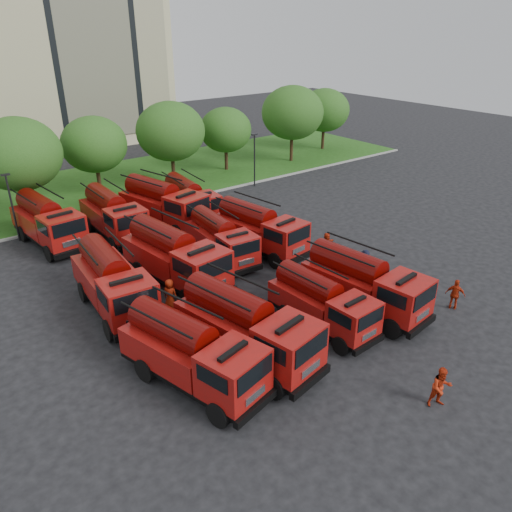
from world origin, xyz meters
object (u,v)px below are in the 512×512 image
(fire_truck_6, at_px, (221,239))
(firefighter_5, at_px, (326,254))
(firefighter_1, at_px, (438,405))
(firefighter_2, at_px, (452,308))
(fire_truck_4, at_px, (113,282))
(fire_truck_5, at_px, (175,257))
(fire_truck_10, at_px, (163,204))
(fire_truck_9, at_px, (113,215))
(firefighter_0, at_px, (395,314))
(firefighter_4, at_px, (171,308))
(fire_truck_11, at_px, (190,200))
(fire_truck_7, at_px, (259,229))
(fire_truck_8, at_px, (48,222))
(fire_truck_1, at_px, (246,327))
(fire_truck_2, at_px, (322,303))
(fire_truck_3, at_px, (364,283))
(fire_truck_0, at_px, (191,353))

(fire_truck_6, relative_size, firefighter_5, 4.33)
(firefighter_1, bearing_deg, firefighter_2, 56.62)
(fire_truck_4, height_order, fire_truck_6, fire_truck_4)
(fire_truck_5, xyz_separation_m, fire_truck_10, (4.03, 9.00, -0.01))
(fire_truck_9, xyz_separation_m, firefighter_1, (3.38, -25.77, -1.71))
(fire_truck_5, xyz_separation_m, firefighter_0, (7.89, -10.62, -1.83))
(fire_truck_4, bearing_deg, firefighter_4, -30.41)
(firefighter_4, bearing_deg, firefighter_5, -122.31)
(fire_truck_11, height_order, firefighter_0, fire_truck_11)
(fire_truck_5, xyz_separation_m, fire_truck_7, (6.99, 0.61, -0.16))
(fire_truck_9, bearing_deg, firefighter_1, -81.96)
(fire_truck_8, bearing_deg, fire_truck_1, -86.54)
(fire_truck_1, relative_size, fire_truck_7, 1.06)
(fire_truck_5, height_order, fire_truck_11, fire_truck_5)
(fire_truck_1, relative_size, fire_truck_9, 1.07)
(firefighter_0, bearing_deg, fire_truck_11, 60.11)
(fire_truck_2, xyz_separation_m, firefighter_5, (6.71, 6.35, -1.47))
(fire_truck_6, height_order, firefighter_4, fire_truck_6)
(fire_truck_3, distance_m, fire_truck_11, 18.23)
(fire_truck_3, height_order, fire_truck_9, fire_truck_9)
(fire_truck_8, relative_size, firefighter_4, 4.37)
(fire_truck_10, bearing_deg, firefighter_0, -92.01)
(fire_truck_0, height_order, fire_truck_8, fire_truck_8)
(fire_truck_6, distance_m, firefighter_5, 7.48)
(firefighter_4, height_order, firefighter_5, firefighter_4)
(firefighter_1, distance_m, firefighter_2, 8.59)
(fire_truck_3, bearing_deg, fire_truck_2, 169.93)
(fire_truck_3, height_order, fire_truck_7, fire_truck_3)
(fire_truck_0, relative_size, fire_truck_7, 1.01)
(fire_truck_9, bearing_deg, fire_truck_3, -69.64)
(firefighter_0, distance_m, firefighter_1, 7.27)
(fire_truck_7, relative_size, fire_truck_8, 0.96)
(fire_truck_11, height_order, firefighter_5, fire_truck_11)
(fire_truck_0, distance_m, fire_truck_1, 3.01)
(firefighter_2, bearing_deg, fire_truck_0, 49.74)
(fire_truck_11, height_order, firefighter_2, fire_truck_11)
(fire_truck_11, height_order, firefighter_4, fire_truck_11)
(fire_truck_8, relative_size, firefighter_1, 4.14)
(fire_truck_7, bearing_deg, fire_truck_5, 176.82)
(fire_truck_7, distance_m, fire_truck_8, 15.21)
(fire_truck_4, height_order, firefighter_5, fire_truck_4)
(fire_truck_0, relative_size, fire_truck_11, 1.06)
(fire_truck_2, relative_size, fire_truck_8, 0.82)
(fire_truck_0, distance_m, fire_truck_5, 9.68)
(fire_truck_8, height_order, fire_truck_9, fire_truck_8)
(fire_truck_9, xyz_separation_m, fire_truck_11, (6.39, -0.34, -0.10))
(fire_truck_0, xyz_separation_m, fire_truck_1, (3.01, 0.03, 0.09))
(fire_truck_2, height_order, fire_truck_4, fire_truck_4)
(fire_truck_0, bearing_deg, fire_truck_7, 26.48)
(fire_truck_6, bearing_deg, firefighter_5, -26.04)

